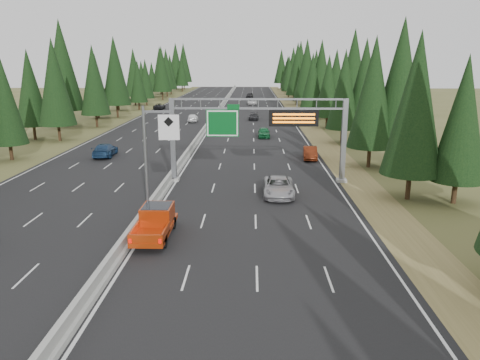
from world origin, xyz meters
The scene contains 18 objects.
road centered at (0.00, 80.00, 0.04)m, with size 32.00×260.00×0.08m, color black.
shoulder_right centered at (17.80, 80.00, 0.03)m, with size 3.60×260.00×0.06m, color olive.
shoulder_left centered at (-17.80, 80.00, 0.03)m, with size 3.60×260.00×0.06m, color #4F5326.
median_barrier centered at (0.00, 80.00, 0.41)m, with size 0.70×260.00×0.85m.
sign_gantry centered at (8.92, 34.88, 5.27)m, with size 16.75×0.98×7.80m.
hov_sign_pole centered at (0.58, 24.97, 4.72)m, with size 2.80×0.50×8.00m.
tree_row_right centered at (22.30, 69.38, 8.89)m, with size 11.19×242.06×17.81m.
tree_row_left centered at (-21.79, 76.01, 9.04)m, with size 12.05×243.42×18.82m.
silver_minivan centered at (9.98, 30.20, 0.85)m, with size 2.54×5.52×1.53m, color #A1A0A5.
red_pickup centered at (1.50, 20.68, 1.12)m, with size 2.06×5.78×1.88m.
car_ahead_green centered at (9.54, 61.81, 0.83)m, with size 1.76×4.37×1.49m, color #166132.
car_ahead_dkred centered at (14.50, 45.64, 0.81)m, with size 1.55×4.45×1.47m, color #5B1F0D.
car_ahead_dkgrey centered at (8.08, 83.69, 0.72)m, with size 1.79×4.39×1.27m, color black.
car_ahead_white centered at (7.81, 117.22, 0.80)m, with size 2.39×5.17×1.44m, color silver.
car_ahead_far centered at (7.04, 140.98, 0.90)m, with size 1.93×4.80×1.64m, color black.
car_onc_blue centered at (-9.86, 46.68, 0.86)m, with size 2.19×5.39×1.56m, color navy.
car_onc_white centered at (-3.44, 80.20, 0.85)m, with size 1.81×4.50×1.53m, color white.
car_onc_far centered at (-14.50, 104.65, 0.76)m, with size 2.27×4.93×1.37m, color black.
Camera 1 is at (7.66, -8.00, 11.07)m, focal length 35.00 mm.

